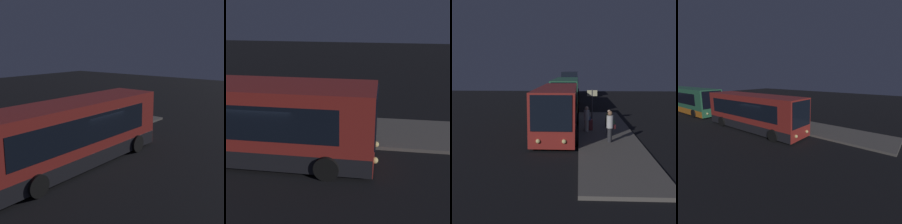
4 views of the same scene
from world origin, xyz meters
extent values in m
plane|color=black|center=(0.00, 0.00, 0.00)|extent=(80.00, 80.00, 0.00)
cube|color=#605B56|center=(0.00, 3.39, 0.08)|extent=(20.00, 3.58, 0.15)
cube|color=maroon|center=(-1.03, 0.17, 1.65)|extent=(10.29, 2.48, 2.97)
cube|color=black|center=(-1.03, 0.17, 0.51)|extent=(10.23, 2.50, 0.70)
cube|color=black|center=(-1.29, 0.17, 2.00)|extent=(8.43, 2.51, 1.31)
cube|color=black|center=(4.13, 0.17, 2.08)|extent=(0.06, 2.18, 1.90)
sphere|color=#F9E58C|center=(4.15, 0.85, 0.61)|extent=(0.24, 0.24, 0.24)
sphere|color=#F9E58C|center=(4.15, -0.51, 0.61)|extent=(0.24, 0.24, 0.24)
cylinder|color=black|center=(2.46, 1.41, 0.46)|extent=(0.92, 0.30, 0.92)
cylinder|color=black|center=(2.46, -1.07, 0.46)|extent=(0.92, 0.30, 0.92)
cylinder|color=black|center=(-4.22, 1.41, 0.46)|extent=(0.92, 0.30, 0.92)
cylinder|color=black|center=(-4.22, -1.07, 0.46)|extent=(0.92, 0.30, 0.92)
cube|color=#2D704C|center=(-14.36, 0.17, 1.69)|extent=(12.49, 2.58, 3.05)
cube|color=orange|center=(-14.36, 0.17, 0.51)|extent=(12.43, 2.60, 0.70)
cube|color=black|center=(-14.67, 0.17, 2.05)|extent=(10.25, 2.61, 1.34)
cube|color=black|center=(-8.09, 0.17, 2.13)|extent=(0.06, 2.27, 1.95)
sphere|color=#F9E58C|center=(-8.07, 0.88, 0.61)|extent=(0.24, 0.24, 0.24)
sphere|color=#F9E58C|center=(-8.07, -0.54, 0.61)|extent=(0.24, 0.24, 0.24)
cylinder|color=black|center=(-10.11, 1.46, 0.46)|extent=(0.93, 0.30, 0.93)
cylinder|color=black|center=(-10.11, -1.12, 0.46)|extent=(0.93, 0.30, 0.93)
cylinder|color=black|center=(-18.23, 1.46, 0.46)|extent=(0.93, 0.30, 0.93)
cylinder|color=black|center=(-18.23, -1.12, 0.46)|extent=(0.93, 0.30, 0.93)
cube|color=#33518C|center=(-29.00, 0.17, 1.52)|extent=(11.95, 2.46, 2.69)
cube|color=gold|center=(-29.00, 0.17, 0.52)|extent=(11.89, 2.48, 0.70)
cube|color=black|center=(-29.29, 0.17, 1.84)|extent=(9.80, 2.49, 1.19)
cube|color=black|center=(-23.00, 0.17, 1.90)|extent=(0.06, 2.17, 1.72)
sphere|color=#F9E58C|center=(-22.98, 0.85, 0.62)|extent=(0.24, 0.24, 0.24)
sphere|color=#F9E58C|center=(-22.98, -0.51, 0.62)|extent=(0.24, 0.24, 0.24)
cylinder|color=black|center=(-24.93, 1.40, 0.48)|extent=(0.97, 0.30, 0.97)
cylinder|color=black|center=(-24.93, -1.06, 0.48)|extent=(0.97, 0.30, 0.97)
cylinder|color=black|center=(-32.70, 1.40, 0.48)|extent=(0.97, 0.30, 0.97)
cylinder|color=black|center=(-32.70, -1.06, 0.48)|extent=(0.97, 0.30, 0.97)
cube|color=black|center=(-29.47, 0.17, 3.34)|extent=(10.15, 2.27, 0.96)
cylinder|color=#2D2D33|center=(2.24, 3.39, 0.57)|extent=(0.37, 0.37, 0.83)
cylinder|color=silver|center=(2.24, 3.39, 1.34)|extent=(0.54, 0.54, 0.72)
sphere|color=#9E7051|center=(2.24, 3.39, 1.84)|extent=(0.27, 0.27, 0.27)
cube|color=maroon|center=(2.05, 3.60, 1.03)|extent=(0.30, 0.29, 0.24)
cylinder|color=gray|center=(0.11, 3.53, 0.52)|extent=(0.39, 0.39, 0.72)
cylinder|color=#8CB766|center=(0.11, 3.53, 1.19)|extent=(0.55, 0.55, 0.63)
sphere|color=beige|center=(0.11, 3.53, 1.62)|extent=(0.24, 0.24, 0.24)
cube|color=#598C59|center=(-0.04, 3.80, 0.93)|extent=(0.31, 0.26, 0.24)
cylinder|color=silver|center=(-0.82, 2.12, 0.54)|extent=(0.35, 0.35, 0.78)
cylinder|color=silver|center=(-0.82, 2.12, 1.27)|extent=(0.50, 0.50, 0.67)
sphere|color=beige|center=(-0.82, 2.12, 1.73)|extent=(0.25, 0.25, 0.25)
cube|color=#334C7F|center=(-1.07, 2.25, 0.98)|extent=(0.25, 0.31, 0.24)
cube|color=maroon|center=(-1.33, 2.43, 0.52)|extent=(0.39, 0.25, 0.73)
cylinder|color=black|center=(-1.33, 2.43, 1.00)|extent=(0.02, 0.02, 0.24)
cylinder|color=#4C4C51|center=(-3.97, 2.61, 1.46)|extent=(0.10, 0.10, 2.60)
cube|color=beige|center=(-3.97, 2.61, 2.48)|extent=(0.04, 0.77, 0.45)
cylinder|color=#3F3F44|center=(-2.53, 3.73, 0.48)|extent=(0.44, 0.44, 0.65)
camera|label=1|loc=(-11.04, -10.16, 5.70)|focal=50.00mm
camera|label=2|loc=(4.29, -10.65, 6.00)|focal=50.00mm
camera|label=3|loc=(19.91, 1.62, 4.39)|focal=50.00mm
camera|label=4|loc=(10.91, -9.88, 4.70)|focal=28.00mm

